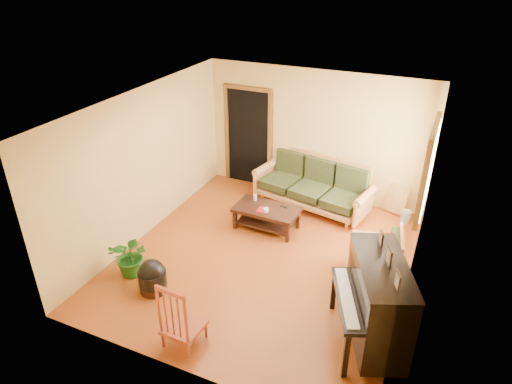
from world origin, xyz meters
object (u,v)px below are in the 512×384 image
at_px(piano, 377,304).
at_px(footstool, 153,280).
at_px(armchair, 373,256).
at_px(red_chair, 182,312).
at_px(ceramic_crock, 406,216).
at_px(sofa, 312,185).
at_px(coffee_table, 267,218).
at_px(potted_plant, 132,256).

height_order(piano, footstool, piano).
bearing_deg(armchair, footstool, -161.14).
bearing_deg(red_chair, ceramic_crock, 65.64).
relative_size(armchair, piano, 0.65).
bearing_deg(piano, armchair, 80.74).
distance_m(footstool, red_chair, 1.21).
xyz_separation_m(sofa, coffee_table, (-0.49, -1.10, -0.28)).
xyz_separation_m(armchair, piano, (0.29, -1.21, 0.16)).
height_order(sofa, footstool, sofa).
relative_size(coffee_table, ceramic_crock, 5.08).
distance_m(piano, red_chair, 2.45).
distance_m(coffee_table, armchair, 2.18).
xyz_separation_m(armchair, ceramic_crock, (0.25, 2.00, -0.34)).
relative_size(sofa, armchair, 2.53).
height_order(piano, red_chair, piano).
relative_size(sofa, coffee_table, 1.96).
relative_size(sofa, ceramic_crock, 9.95).
distance_m(piano, footstool, 3.24).
height_order(piano, potted_plant, piano).
xyz_separation_m(sofa, ceramic_crock, (1.81, 0.17, -0.37)).
xyz_separation_m(coffee_table, potted_plant, (-1.38, -2.10, 0.13)).
xyz_separation_m(armchair, footstool, (-2.90, -1.58, -0.25)).
bearing_deg(footstool, coffee_table, 69.50).
relative_size(coffee_table, potted_plant, 1.69).
bearing_deg(coffee_table, sofa, 66.16).
xyz_separation_m(sofa, piano, (1.84, -3.04, 0.12)).
bearing_deg(footstool, armchair, 28.48).
distance_m(armchair, red_chair, 2.96).
distance_m(armchair, ceramic_crock, 2.04).
height_order(footstool, potted_plant, potted_plant).
bearing_deg(footstool, sofa, 68.40).
bearing_deg(coffee_table, armchair, -19.63).
bearing_deg(red_chair, footstool, 148.30).
bearing_deg(coffee_table, ceramic_crock, 28.98).
height_order(red_chair, potted_plant, red_chair).
bearing_deg(coffee_table, piano, -39.83).
bearing_deg(footstool, potted_plant, 158.89).
distance_m(sofa, red_chair, 4.09).
bearing_deg(ceramic_crock, piano, -89.38).
relative_size(coffee_table, piano, 0.84).
bearing_deg(red_chair, potted_plant, 152.62).
height_order(armchair, red_chair, red_chair).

